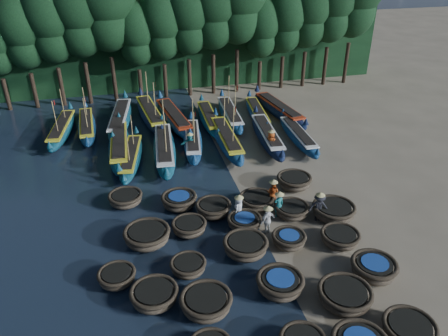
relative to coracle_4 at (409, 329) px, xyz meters
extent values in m
plane|color=gray|center=(-3.52, 9.89, -0.40)|extent=(120.00, 120.00, 0.00)
cube|color=black|center=(-3.52, 33.39, 4.60)|extent=(40.00, 3.00, 10.00)
ellipsoid|color=brown|center=(0.00, 0.00, -0.09)|extent=(2.10, 2.10, 0.63)
torus|color=#342C1E|center=(0.00, 0.00, 0.21)|extent=(2.14, 2.14, 0.19)
cylinder|color=black|center=(0.00, 0.00, 0.25)|extent=(1.63, 1.63, 0.06)
ellipsoid|color=brown|center=(-9.47, 4.17, -0.07)|extent=(2.28, 2.28, 0.66)
torus|color=#342C1E|center=(-9.47, 4.17, 0.24)|extent=(2.10, 2.10, 0.20)
cylinder|color=black|center=(-9.47, 4.17, 0.28)|extent=(1.60, 1.60, 0.06)
ellipsoid|color=brown|center=(-7.42, 3.20, -0.04)|extent=(2.60, 2.60, 0.71)
torus|color=#342C1E|center=(-7.42, 3.20, 0.29)|extent=(2.24, 2.24, 0.22)
cylinder|color=black|center=(-7.42, 3.20, 0.33)|extent=(1.70, 1.70, 0.06)
ellipsoid|color=brown|center=(-4.06, 3.48, -0.03)|extent=(2.05, 2.05, 0.74)
torus|color=#342C1E|center=(-4.06, 3.48, 0.32)|extent=(2.14, 2.14, 0.22)
cylinder|color=black|center=(-4.06, 3.48, 0.36)|extent=(1.60, 1.60, 0.07)
cylinder|color=navy|center=(-4.06, 3.48, 0.41)|extent=(1.23, 1.23, 0.04)
ellipsoid|color=brown|center=(-1.61, 2.21, -0.06)|extent=(2.68, 2.68, 0.69)
torus|color=#342C1E|center=(-1.61, 2.21, 0.26)|extent=(2.36, 2.36, 0.21)
cylinder|color=black|center=(-1.61, 2.21, 0.30)|extent=(1.81, 1.81, 0.06)
ellipsoid|color=brown|center=(0.43, 3.37, -0.02)|extent=(2.54, 2.54, 0.76)
torus|color=#342C1E|center=(0.43, 3.37, 0.33)|extent=(2.16, 2.16, 0.23)
cylinder|color=black|center=(0.43, 3.37, 0.38)|extent=(1.62, 1.62, 0.07)
cylinder|color=navy|center=(0.43, 3.37, 0.43)|extent=(1.24, 1.24, 0.05)
ellipsoid|color=brown|center=(-10.99, 5.76, -0.11)|extent=(2.03, 2.03, 0.58)
torus|color=#342C1E|center=(-10.99, 5.76, 0.16)|extent=(1.75, 1.75, 0.18)
cylinder|color=black|center=(-10.99, 5.76, 0.20)|extent=(1.32, 1.32, 0.05)
ellipsoid|color=brown|center=(-7.76, 5.67, -0.11)|extent=(1.78, 1.78, 0.59)
torus|color=#342C1E|center=(-7.76, 5.67, 0.17)|extent=(1.72, 1.72, 0.18)
cylinder|color=black|center=(-7.76, 5.67, 0.20)|extent=(1.29, 1.29, 0.05)
ellipsoid|color=brown|center=(-4.81, 6.30, -0.03)|extent=(2.09, 2.09, 0.74)
torus|color=#342C1E|center=(-4.81, 6.30, 0.32)|extent=(2.25, 2.25, 0.22)
cylinder|color=black|center=(-4.81, 6.30, 0.36)|extent=(1.70, 1.70, 0.07)
ellipsoid|color=brown|center=(-2.52, 6.37, -0.09)|extent=(2.05, 2.05, 0.63)
torus|color=#342C1E|center=(-2.52, 6.37, 0.21)|extent=(1.76, 1.76, 0.19)
cylinder|color=black|center=(-2.52, 6.37, 0.25)|extent=(1.32, 1.32, 0.06)
cylinder|color=navy|center=(-2.52, 6.37, 0.29)|extent=(1.01, 1.01, 0.04)
ellipsoid|color=brown|center=(0.06, 5.91, -0.09)|extent=(1.95, 1.95, 0.62)
torus|color=#342C1E|center=(0.06, 5.91, 0.20)|extent=(2.02, 2.02, 0.19)
cylinder|color=black|center=(0.06, 5.91, 0.24)|extent=(1.54, 1.54, 0.06)
ellipsoid|color=brown|center=(-9.41, 8.28, -0.02)|extent=(2.56, 2.56, 0.76)
torus|color=#342C1E|center=(-9.41, 8.28, 0.33)|extent=(2.40, 2.40, 0.23)
cylinder|color=black|center=(-9.41, 8.28, 0.38)|extent=(1.82, 1.82, 0.07)
ellipsoid|color=brown|center=(-7.21, 8.60, -0.08)|extent=(2.23, 2.23, 0.65)
torus|color=#342C1E|center=(-7.21, 8.60, 0.23)|extent=(1.86, 1.86, 0.20)
cylinder|color=black|center=(-7.21, 8.60, 0.27)|extent=(1.39, 1.39, 0.06)
ellipsoid|color=brown|center=(-4.26, 8.38, -0.10)|extent=(1.83, 1.83, 0.60)
torus|color=#342C1E|center=(-4.26, 8.38, 0.18)|extent=(1.87, 1.87, 0.18)
cylinder|color=black|center=(-4.26, 8.38, 0.21)|extent=(1.42, 1.42, 0.05)
cylinder|color=navy|center=(-4.26, 8.38, 0.25)|extent=(1.09, 1.09, 0.04)
ellipsoid|color=brown|center=(-1.40, 8.81, -0.09)|extent=(2.23, 2.23, 0.62)
torus|color=#342C1E|center=(-1.40, 8.81, 0.20)|extent=(1.95, 1.95, 0.19)
cylinder|color=black|center=(-1.40, 8.81, 0.23)|extent=(1.48, 1.48, 0.06)
ellipsoid|color=brown|center=(0.79, 8.12, -0.05)|extent=(2.61, 2.61, 0.70)
torus|color=#342C1E|center=(0.79, 8.12, 0.28)|extent=(2.42, 2.42, 0.21)
cylinder|color=black|center=(0.79, 8.12, 0.32)|extent=(1.85, 1.85, 0.06)
ellipsoid|color=brown|center=(-10.31, 12.14, -0.07)|extent=(2.25, 2.25, 0.66)
torus|color=#342C1E|center=(-10.31, 12.14, 0.24)|extent=(1.99, 1.99, 0.20)
cylinder|color=black|center=(-10.31, 12.14, 0.28)|extent=(1.50, 1.50, 0.06)
ellipsoid|color=brown|center=(-7.34, 11.11, -0.04)|extent=(2.39, 2.39, 0.73)
torus|color=#342C1E|center=(-7.34, 11.11, 0.30)|extent=(2.07, 2.07, 0.22)
cylinder|color=black|center=(-7.34, 11.11, 0.35)|extent=(1.55, 1.55, 0.07)
cylinder|color=navy|center=(-7.34, 11.11, 0.39)|extent=(1.19, 1.19, 0.04)
ellipsoid|color=brown|center=(-5.61, 9.92, -0.05)|extent=(2.29, 2.29, 0.70)
torus|color=#342C1E|center=(-5.61, 9.92, 0.28)|extent=(2.00, 2.00, 0.21)
cylinder|color=black|center=(-5.61, 9.92, 0.32)|extent=(1.50, 1.50, 0.06)
ellipsoid|color=brown|center=(-3.00, 10.20, -0.10)|extent=(2.55, 2.55, 0.60)
torus|color=#342C1E|center=(-3.00, 10.20, 0.18)|extent=(2.08, 2.08, 0.18)
cylinder|color=black|center=(-3.00, 10.20, 0.22)|extent=(1.59, 1.59, 0.05)
ellipsoid|color=brown|center=(-0.14, 11.60, -0.04)|extent=(2.47, 2.47, 0.72)
torus|color=#342C1E|center=(-0.14, 11.60, 0.30)|extent=(2.18, 2.18, 0.22)
cylinder|color=black|center=(-0.14, 11.60, 0.34)|extent=(1.64, 1.64, 0.07)
ellipsoid|color=navy|center=(-10.40, 18.92, 0.13)|extent=(1.84, 8.54, 1.06)
cone|color=navy|center=(-10.24, 23.05, 0.82)|extent=(0.47, 0.47, 0.64)
cone|color=navy|center=(-10.55, 14.79, 0.77)|extent=(0.47, 0.47, 0.53)
cube|color=yellow|center=(-10.40, 18.92, 0.57)|extent=(1.36, 6.61, 0.13)
cube|color=black|center=(-10.40, 18.92, 0.66)|extent=(1.04, 5.75, 0.11)
ellipsoid|color=navy|center=(-9.69, 17.15, 0.05)|extent=(2.49, 7.26, 0.89)
cone|color=navy|center=(-9.10, 20.58, 0.63)|extent=(0.39, 0.39, 0.54)
cone|color=navy|center=(-10.29, 13.72, 0.58)|extent=(0.39, 0.39, 0.45)
cube|color=yellow|center=(-9.69, 17.15, 0.42)|extent=(1.88, 5.62, 0.11)
cube|color=black|center=(-9.69, 17.15, 0.49)|extent=(1.51, 4.87, 0.09)
cylinder|color=#997F4C|center=(-9.42, 18.19, 1.47)|extent=(0.06, 0.21, 2.50)
cylinder|color=#997F4C|center=(-9.84, 15.81, 1.47)|extent=(0.06, 0.21, 2.50)
plane|color=red|center=(-9.70, 15.79, 2.56)|extent=(0.00, 0.31, 0.31)
ellipsoid|color=navy|center=(-7.37, 17.72, 0.13)|extent=(2.27, 8.67, 1.07)
cone|color=navy|center=(-7.01, 21.88, 0.83)|extent=(0.47, 0.47, 0.64)
cone|color=navy|center=(-7.73, 13.56, 0.78)|extent=(0.47, 0.47, 0.54)
cube|color=silver|center=(-7.37, 17.72, 0.58)|extent=(1.69, 6.71, 0.13)
cube|color=black|center=(-7.37, 17.72, 0.67)|extent=(1.33, 5.83, 0.11)
cylinder|color=#997F4C|center=(-7.15, 18.99, 1.85)|extent=(0.07, 0.25, 3.00)
cylinder|color=#997F4C|center=(-7.40, 16.11, 1.85)|extent=(0.07, 0.25, 3.00)
plane|color=red|center=(-7.24, 16.09, 3.15)|extent=(0.00, 0.37, 0.37)
ellipsoid|color=navy|center=(-5.18, 18.73, 0.07)|extent=(2.44, 7.64, 0.94)
cone|color=navy|center=(-4.65, 22.36, 0.68)|extent=(0.41, 0.41, 0.56)
cone|color=navy|center=(-5.72, 15.10, 0.63)|extent=(0.41, 0.41, 0.47)
cube|color=silver|center=(-5.18, 18.73, 0.46)|extent=(1.83, 5.91, 0.11)
cube|color=black|center=(-5.18, 18.73, 0.54)|extent=(1.47, 5.13, 0.09)
cylinder|color=#997F4C|center=(-4.93, 19.83, 1.57)|extent=(0.07, 0.22, 2.63)
cylinder|color=#997F4C|center=(-5.30, 17.32, 1.57)|extent=(0.07, 0.22, 2.63)
plane|color=red|center=(-5.16, 17.30, 2.72)|extent=(0.00, 0.33, 0.33)
ellipsoid|color=navy|center=(-2.75, 18.24, 0.12)|extent=(1.70, 8.36, 1.04)
cone|color=navy|center=(-2.66, 22.30, 0.80)|extent=(0.46, 0.46, 0.62)
cone|color=navy|center=(-2.85, 14.18, 0.74)|extent=(0.46, 0.46, 0.52)
cube|color=yellow|center=(-2.75, 18.24, 0.56)|extent=(1.25, 6.48, 0.12)
cube|color=black|center=(-2.75, 18.24, 0.64)|extent=(0.95, 5.64, 0.10)
cylinder|color=#997F4C|center=(-2.62, 19.49, 1.78)|extent=(0.07, 0.25, 2.91)
cylinder|color=#997F4C|center=(-2.69, 16.68, 1.78)|extent=(0.07, 0.25, 2.91)
plane|color=red|center=(-2.53, 16.67, 3.05)|extent=(0.00, 0.36, 0.36)
ellipsoid|color=#0F1F37|center=(0.33, 18.11, 0.11)|extent=(2.16, 8.26, 1.02)
cone|color=#0F1F37|center=(0.67, 22.08, 0.77)|extent=(0.45, 0.45, 0.61)
cone|color=#0F1F37|center=(-0.01, 14.15, 0.72)|extent=(0.45, 0.45, 0.51)
cube|color=silver|center=(0.33, 18.11, 0.54)|extent=(1.61, 6.40, 0.12)
cube|color=black|center=(0.33, 18.11, 0.62)|extent=(1.26, 5.56, 0.10)
ellipsoid|color=navy|center=(2.60, 17.66, 0.06)|extent=(1.58, 7.44, 0.92)
cone|color=navy|center=(2.72, 21.26, 0.66)|extent=(0.41, 0.41, 0.55)
cone|color=navy|center=(2.48, 14.05, 0.62)|extent=(0.41, 0.41, 0.46)
cube|color=silver|center=(2.60, 17.66, 0.45)|extent=(1.16, 5.76, 0.11)
cube|color=black|center=(2.60, 17.66, 0.52)|extent=(0.89, 5.02, 0.09)
ellipsoid|color=navy|center=(-14.60, 23.06, 0.08)|extent=(2.33, 7.81, 0.96)
cone|color=navy|center=(-14.13, 26.79, 0.70)|extent=(0.42, 0.42, 0.58)
cone|color=navy|center=(-15.07, 19.34, 0.66)|extent=(0.42, 0.42, 0.48)
cube|color=yellow|center=(-14.60, 23.06, 0.48)|extent=(1.75, 6.04, 0.12)
cube|color=black|center=(-14.60, 23.06, 0.56)|extent=(1.39, 5.25, 0.10)
cylinder|color=#997F4C|center=(-14.36, 24.20, 1.62)|extent=(0.07, 0.23, 2.69)
cylinder|color=#997F4C|center=(-14.69, 21.62, 1.62)|extent=(0.07, 0.23, 2.69)
plane|color=red|center=(-14.54, 21.60, 2.79)|extent=(0.00, 0.34, 0.34)
ellipsoid|color=navy|center=(-12.76, 23.28, 0.07)|extent=(1.70, 7.59, 0.94)
cone|color=navy|center=(-12.93, 26.95, 0.68)|extent=(0.41, 0.41, 0.56)
cone|color=navy|center=(-12.59, 19.62, 0.63)|extent=(0.41, 0.41, 0.47)
cube|color=yellow|center=(-12.76, 23.28, 0.46)|extent=(1.26, 5.88, 0.11)
cube|color=black|center=(-12.76, 23.28, 0.54)|extent=(0.97, 5.11, 0.09)
cylinder|color=#997F4C|center=(-12.71, 24.42, 1.58)|extent=(0.07, 0.22, 2.63)
cylinder|color=#997F4C|center=(-12.60, 21.88, 1.58)|extent=(0.07, 0.22, 2.63)
plane|color=red|center=(-12.46, 21.88, 2.72)|extent=(0.00, 0.33, 0.33)
ellipsoid|color=navy|center=(-10.17, 23.87, 0.15)|extent=(2.87, 8.96, 1.10)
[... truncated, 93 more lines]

